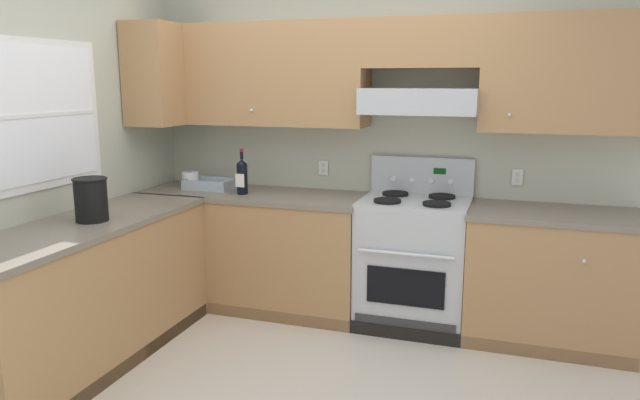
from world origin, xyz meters
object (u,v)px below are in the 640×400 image
at_px(bucket, 91,199).
at_px(paper_towel_roll, 190,179).
at_px(bowl, 210,185).
at_px(wine_bottle, 242,176).
at_px(stove, 413,261).

bearing_deg(bucket, paper_towel_roll, 92.04).
xyz_separation_m(bowl, paper_towel_roll, (-0.19, 0.02, 0.04)).
xyz_separation_m(wine_bottle, bucket, (-0.49, -1.09, 0.00)).
bearing_deg(stove, wine_bottle, -175.75).
distance_m(wine_bottle, bucket, 1.20).
xyz_separation_m(stove, wine_bottle, (-1.30, -0.10, 0.57)).
relative_size(bucket, paper_towel_roll, 2.00).
height_order(stove, bucket, stove).
height_order(wine_bottle, paper_towel_roll, wine_bottle).
distance_m(stove, bowl, 1.71).
bearing_deg(bucket, wine_bottle, 65.92).
xyz_separation_m(stove, bucket, (-1.79, -1.19, 0.57)).
bearing_deg(bucket, bowl, 83.24).
distance_m(stove, wine_bottle, 1.42).
distance_m(bowl, bucket, 1.23).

